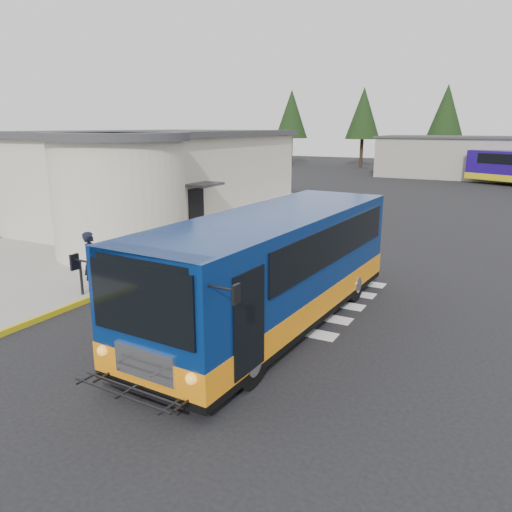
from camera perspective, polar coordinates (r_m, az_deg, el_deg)
The scene contains 9 objects.
ground at distance 16.95m, azimuth 1.58°, elevation -3.21°, with size 140.00×140.00×0.00m, color black.
sidewalk at distance 25.09m, azimuth -12.80°, elevation 2.49°, with size 10.00×34.00×0.15m, color gray.
curb_strip at distance 22.21m, azimuth -3.09°, elevation 1.30°, with size 0.12×34.00×0.16m, color gold.
station_building at distance 28.09m, azimuth -12.05°, elevation 8.95°, with size 12.70×18.70×4.80m.
crosswalk at distance 16.51m, azimuth -1.23°, elevation -3.68°, with size 8.00×5.35×0.01m.
transit_bus at distance 13.19m, azimuth 1.95°, elevation -1.90°, with size 3.89×10.78×3.01m.
pedestrian_a at distance 16.52m, azimuth -18.28°, elevation -0.52°, with size 0.68×0.45×1.87m, color black.
pedestrian_b at distance 19.84m, azimuth -16.82°, elevation 1.76°, with size 0.81×0.63×1.67m, color black.
bollard at distance 16.20m, azimuth -19.34°, elevation -2.40°, with size 0.09×0.09×1.05m, color black.
Camera 1 is at (7.25, -14.42, 5.19)m, focal length 35.00 mm.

